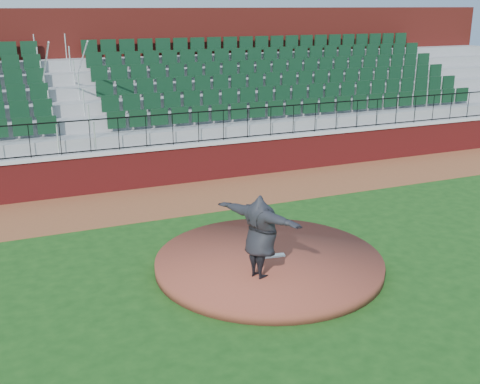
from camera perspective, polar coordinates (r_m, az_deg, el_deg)
name	(u,v)px	position (r m, az deg, el deg)	size (l,w,h in m)	color
ground	(266,265)	(13.48, 2.52, -7.06)	(90.00, 90.00, 0.00)	#153E11
warning_track	(190,197)	(18.17, -4.83, -0.46)	(34.00, 3.20, 0.01)	brown
field_wall	(174,166)	(19.46, -6.37, 2.55)	(34.00, 0.35, 1.20)	maroon
wall_cap	(173,146)	(19.31, -6.44, 4.41)	(34.00, 0.45, 0.10)	#B7B7B7
wall_railing	(173,129)	(19.19, -6.49, 6.01)	(34.00, 0.05, 1.00)	black
seating_stands	(150,102)	(21.69, -8.66, 8.60)	(34.00, 5.10, 4.60)	gray
concourse_wall	(131,80)	(24.32, -10.42, 10.55)	(34.00, 0.50, 5.50)	maroon
pitchers_mound	(269,263)	(13.31, 2.80, -6.81)	(5.06, 5.06, 0.25)	brown
pitching_rubber	(272,256)	(13.29, 3.10, -6.17)	(0.58, 0.15, 0.04)	white
pitcher	(260,236)	(12.04, 1.98, -4.30)	(2.18, 0.59, 1.77)	black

